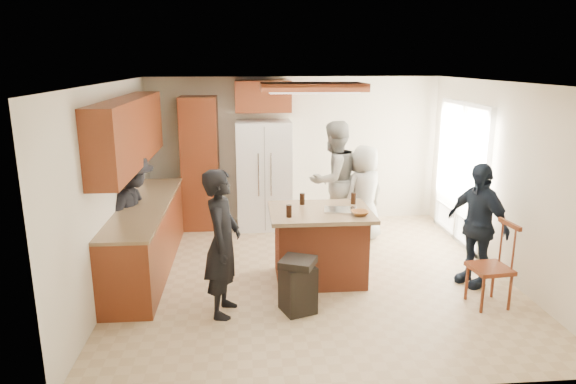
{
  "coord_description": "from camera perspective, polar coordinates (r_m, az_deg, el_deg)",
  "views": [
    {
      "loc": [
        -0.86,
        -6.28,
        2.76
      ],
      "look_at": [
        -0.33,
        -0.04,
        1.15
      ],
      "focal_mm": 32.0,
      "sensor_mm": 36.0,
      "label": 1
    }
  ],
  "objects": [
    {
      "name": "kitchen_island",
      "position": [
        6.62,
        3.55,
        -5.82
      ],
      "size": [
        1.28,
        1.03,
        0.93
      ],
      "color": "brown",
      "rests_on": "ground"
    },
    {
      "name": "person_behind_right",
      "position": [
        8.05,
        8.47,
        -0.17
      ],
      "size": [
        0.88,
        0.79,
        1.51
      ],
      "primitive_type": "imported",
      "rotation": [
        0.0,
        0.0,
        3.68
      ],
      "color": "gray",
      "rests_on": "ground"
    },
    {
      "name": "person_side_right",
      "position": [
        6.8,
        20.26,
        -3.41
      ],
      "size": [
        0.8,
        1.03,
        1.56
      ],
      "primitive_type": "imported",
      "rotation": [
        0.0,
        0.0,
        -1.15
      ],
      "color": "#17202F",
      "rests_on": "ground"
    },
    {
      "name": "room_shell",
      "position": [
        9.68,
        27.99,
        1.42
      ],
      "size": [
        8.0,
        5.2,
        5.0
      ],
      "color": "tan",
      "rests_on": "ground"
    },
    {
      "name": "trash_bin",
      "position": [
        5.84,
        1.11,
        -10.28
      ],
      "size": [
        0.47,
        0.47,
        0.63
      ],
      "color": "black",
      "rests_on": "ground"
    },
    {
      "name": "left_cabinetry",
      "position": [
        7.05,
        -16.01,
        -0.98
      ],
      "size": [
        0.64,
        3.0,
        2.3
      ],
      "color": "maroon",
      "rests_on": "ground"
    },
    {
      "name": "person_front_left",
      "position": [
        5.66,
        -7.3,
        -5.67
      ],
      "size": [
        0.53,
        0.67,
        1.65
      ],
      "primitive_type": "imported",
      "rotation": [
        0.0,
        0.0,
        1.41
      ],
      "color": "black",
      "rests_on": "ground"
    },
    {
      "name": "person_counter",
      "position": [
        7.06,
        -16.71,
        -2.3
      ],
      "size": [
        0.77,
        1.13,
        1.61
      ],
      "primitive_type": "imported",
      "rotation": [
        0.0,
        0.0,
        1.27
      ],
      "color": "black",
      "rests_on": "ground"
    },
    {
      "name": "back_wall_units",
      "position": [
        8.6,
        -7.99,
        5.03
      ],
      "size": [
        1.8,
        0.6,
        2.45
      ],
      "color": "maroon",
      "rests_on": "ground"
    },
    {
      "name": "spindle_chair",
      "position": [
        6.38,
        21.68,
        -7.85
      ],
      "size": [
        0.46,
        0.46,
        0.99
      ],
      "color": "maroon",
      "rests_on": "ground"
    },
    {
      "name": "refrigerator",
      "position": [
        8.61,
        -2.7,
        1.91
      ],
      "size": [
        0.9,
        0.76,
        1.8
      ],
      "color": "white",
      "rests_on": "ground"
    },
    {
      "name": "island_items",
      "position": [
        6.43,
        5.72,
        -1.85
      ],
      "size": [
        1.02,
        0.69,
        0.15
      ],
      "color": "silver",
      "rests_on": "kitchen_island"
    },
    {
      "name": "person_behind_left",
      "position": [
        8.12,
        5.09,
        1.33
      ],
      "size": [
        1.06,
        0.96,
        1.86
      ],
      "primitive_type": "imported",
      "rotation": [
        0.0,
        0.0,
        3.7
      ],
      "color": "gray",
      "rests_on": "ground"
    }
  ]
}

